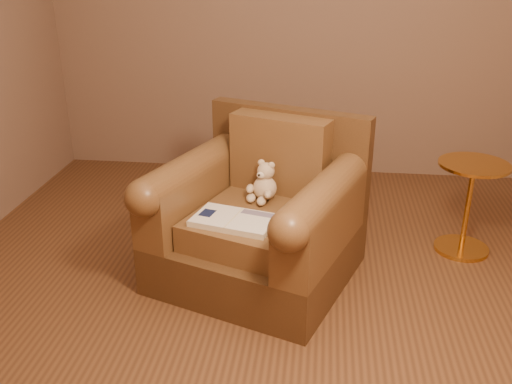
# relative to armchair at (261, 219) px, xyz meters

# --- Properties ---
(floor) EXTENTS (4.00, 4.00, 0.00)m
(floor) POSITION_rel_armchair_xyz_m (0.08, -0.25, -0.35)
(floor) COLOR brown
(floor) RESTS_ON ground
(armchair) EXTENTS (1.28, 1.25, 0.91)m
(armchair) POSITION_rel_armchair_xyz_m (0.00, 0.00, 0.00)
(armchair) COLOR #4A2F18
(armchair) RESTS_ON floor
(teddy_bear) EXTENTS (0.18, 0.20, 0.24)m
(teddy_bear) POSITION_rel_armchair_xyz_m (0.01, 0.09, 0.17)
(teddy_bear) COLOR #D0B491
(teddy_bear) RESTS_ON armchair
(guidebook) EXTENTS (0.48, 0.36, 0.03)m
(guidebook) POSITION_rel_armchair_xyz_m (-0.12, -0.24, 0.10)
(guidebook) COLOR beige
(guidebook) RESTS_ON armchair
(side_table) EXTENTS (0.42, 0.42, 0.59)m
(side_table) POSITION_rel_armchair_xyz_m (1.25, 0.42, -0.03)
(side_table) COLOR gold
(side_table) RESTS_ON floor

